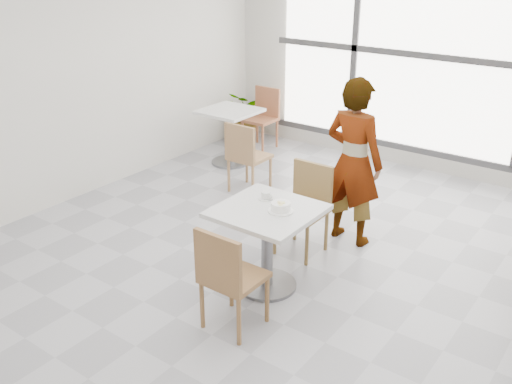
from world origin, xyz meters
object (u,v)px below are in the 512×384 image
Objects in this scene: person at (354,162)px; bg_chair_left_near at (245,153)px; main_table at (267,233)px; coffee_cup at (266,196)px; chair_far at (306,202)px; plant_left at (246,116)px; oatmeal_bowl at (281,207)px; chair_near at (227,274)px; bg_table_left at (230,129)px; bg_chair_left_far at (263,114)px.

bg_chair_left_near is at bearing -7.48° from person.
coffee_cup is (-0.12, 0.15, 0.26)m from main_table.
chair_far and bg_chair_left_near have the same top height.
coffee_cup is 0.21× the size of plant_left.
plant_left is at bearing 131.14° from oatmeal_bowl.
oatmeal_bowl is (0.00, 0.70, 0.29)m from chair_near.
oatmeal_bowl is 2.17m from bg_chair_left_near.
coffee_cup is 1.90m from bg_chair_left_near.
plant_left is (-2.55, 2.41, -0.13)m from chair_far.
bg_table_left is 0.86× the size of bg_chair_left_far.
main_table is 1.07× the size of bg_table_left.
person reaches higher than bg_chair_left_near.
oatmeal_bowl is 1.19m from person.
bg_table_left is at bearing -41.10° from bg_chair_left_near.
main_table is 2.08m from bg_chair_left_near.
oatmeal_bowl is 0.24× the size of bg_chair_left_near.
chair_far is 3.12m from bg_chair_left_far.
oatmeal_bowl reaches higher than main_table.
bg_chair_left_near is (0.78, -0.68, 0.01)m from bg_table_left.
bg_table_left is at bearing 136.33° from oatmeal_bowl.
coffee_cup is 3.96m from plant_left.
bg_chair_left_near is at bearing 132.79° from coffee_cup.
main_table reaches higher than plant_left.
chair_far is at bearing -43.31° from plant_left.
bg_chair_left_near is at bearing -55.55° from chair_near.
bg_chair_left_near is at bearing -61.33° from bg_chair_left_far.
main_table is 0.48× the size of person.
oatmeal_bowl is at bearing -74.49° from chair_far.
chair_far reaches higher than oatmeal_bowl.
bg_chair_left_far is 0.45m from plant_left.
bg_chair_left_near is at bearing 135.09° from oatmeal_bowl.
bg_chair_left_near reaches higher than bg_table_left.
chair_near is 3.70m from bg_table_left.
main_table is at bearing -53.82° from bg_chair_left_far.
chair_near is 1.17× the size of plant_left.
coffee_cup is at bearing -53.96° from bg_chair_left_far.
oatmeal_bowl is 0.28× the size of plant_left.
oatmeal_bowl reaches higher than plant_left.
bg_chair_left_near is at bearing 132.41° from main_table.
chair_far is 0.52× the size of person.
plant_left is (-0.46, 0.96, -0.12)m from bg_table_left.
chair_near is 1.00× the size of bg_chair_left_near.
bg_table_left reaches higher than plant_left.
person is at bearing 60.12° from chair_far.
chair_near is 0.52× the size of person.
plant_left is (-2.76, 3.86, -0.13)m from chair_near.
bg_chair_left_near reaches higher than main_table.
chair_far is (-0.09, 0.78, -0.02)m from main_table.
bg_chair_left_far is at bearing 126.04° from coffee_cup.
coffee_cup is at bearing -74.01° from chair_near.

